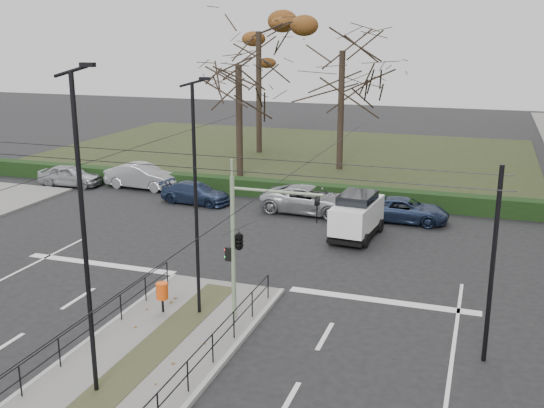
{
  "coord_description": "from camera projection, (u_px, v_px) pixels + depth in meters",
  "views": [
    {
      "loc": [
        9.12,
        -16.34,
        9.52
      ],
      "look_at": [
        1.06,
        7.35,
        2.76
      ],
      "focal_mm": 42.0,
      "sensor_mm": 36.0,
      "label": 1
    }
  ],
  "objects": [
    {
      "name": "ground",
      "position": [
        166.0,
        342.0,
        20.25
      ],
      "size": [
        140.0,
        140.0,
        0.0
      ],
      "primitive_type": "plane",
      "color": "black",
      "rests_on": "ground"
    },
    {
      "name": "median_island",
      "position": [
        124.0,
        379.0,
        17.95
      ],
      "size": [
        4.4,
        15.0,
        0.14
      ],
      "primitive_type": "cube",
      "color": "#62605E",
      "rests_on": "ground"
    },
    {
      "name": "park",
      "position": [
        287.0,
        154.0,
        51.35
      ],
      "size": [
        38.0,
        26.0,
        0.1
      ],
      "primitive_type": "cube",
      "color": "#242E17",
      "rests_on": "ground"
    },
    {
      "name": "hedge",
      "position": [
        222.0,
        185.0,
        38.98
      ],
      "size": [
        38.0,
        1.0,
        1.0
      ],
      "primitive_type": "cube",
      "color": "black",
      "rests_on": "ground"
    },
    {
      "name": "median_railing",
      "position": [
        120.0,
        351.0,
        17.62
      ],
      "size": [
        4.14,
        13.24,
        0.92
      ],
      "color": "black",
      "rests_on": "median_island"
    },
    {
      "name": "catenary",
      "position": [
        185.0,
        225.0,
        20.84
      ],
      "size": [
        20.0,
        34.0,
        6.0
      ],
      "color": "black",
      "rests_on": "ground"
    },
    {
      "name": "traffic_light",
      "position": [
        241.0,
        238.0,
        20.81
      ],
      "size": [
        3.35,
        1.92,
        4.92
      ],
      "color": "gray",
      "rests_on": "median_island"
    },
    {
      "name": "litter_bin",
      "position": [
        162.0,
        291.0,
        21.89
      ],
      "size": [
        0.42,
        0.42,
        1.07
      ],
      "color": "black",
      "rests_on": "median_island"
    },
    {
      "name": "streetlamp_median_near",
      "position": [
        85.0,
        235.0,
        16.1
      ],
      "size": [
        0.73,
        0.15,
        8.71
      ],
      "color": "black",
      "rests_on": "median_island"
    },
    {
      "name": "streetlamp_median_far",
      "position": [
        196.0,
        198.0,
        20.97
      ],
      "size": [
        0.67,
        0.14,
        8.04
      ],
      "color": "black",
      "rests_on": "median_island"
    },
    {
      "name": "parked_car_first",
      "position": [
        70.0,
        176.0,
        40.6
      ],
      "size": [
        4.19,
        2.0,
        1.38
      ],
      "primitive_type": "imported",
      "rotation": [
        0.0,
        0.0,
        1.67
      ],
      "color": "#9EA0A5",
      "rests_on": "ground"
    },
    {
      "name": "parked_car_second",
      "position": [
        142.0,
        176.0,
        39.98
      ],
      "size": [
        4.83,
        1.96,
        1.56
      ],
      "primitive_type": "imported",
      "rotation": [
        0.0,
        0.0,
        1.51
      ],
      "color": "#9EA0A5",
      "rests_on": "ground"
    },
    {
      "name": "parked_car_third",
      "position": [
        196.0,
        193.0,
        36.54
      ],
      "size": [
        4.31,
        2.05,
        1.21
      ],
      "primitive_type": "imported",
      "rotation": [
        0.0,
        0.0,
        1.48
      ],
      "color": "#1E2B48",
      "rests_on": "ground"
    },
    {
      "name": "parked_car_fourth",
      "position": [
        309.0,
        200.0,
        34.53
      ],
      "size": [
        5.42,
        2.75,
        1.47
      ],
      "primitive_type": "imported",
      "rotation": [
        0.0,
        0.0,
        1.51
      ],
      "color": "#9EA0A5",
      "rests_on": "ground"
    },
    {
      "name": "white_van",
      "position": [
        357.0,
        215.0,
        30.25
      ],
      "size": [
        2.14,
        4.09,
        2.18
      ],
      "color": "white",
      "rests_on": "ground"
    },
    {
      "name": "rust_tree",
      "position": [
        259.0,
        32.0,
        49.37
      ],
      "size": [
        7.59,
        7.59,
        12.51
      ],
      "color": "black",
      "rests_on": "park"
    },
    {
      "name": "bare_tree_center",
      "position": [
        342.0,
        59.0,
        43.49
      ],
      "size": [
        8.54,
        8.54,
        10.95
      ],
      "color": "black",
      "rests_on": "park"
    },
    {
      "name": "bare_tree_near",
      "position": [
        239.0,
        73.0,
        41.37
      ],
      "size": [
        5.53,
        5.53,
        9.85
      ],
      "color": "black",
      "rests_on": "park"
    },
    {
      "name": "parked_car_fifth",
      "position": [
        405.0,
        210.0,
        32.96
      ],
      "size": [
        4.47,
        2.1,
        1.24
      ],
      "primitive_type": "imported",
      "rotation": [
        0.0,
        0.0,
        1.56
      ],
      "color": "#1E2B48",
      "rests_on": "ground"
    }
  ]
}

